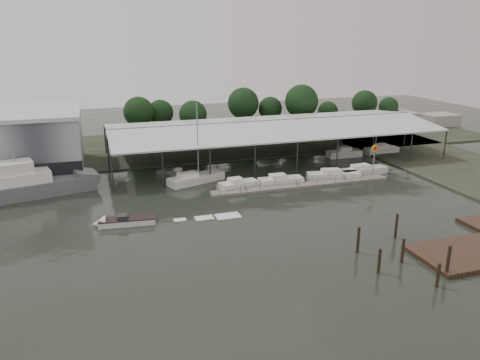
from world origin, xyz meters
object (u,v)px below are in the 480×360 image
object	(u,v)px
shell_fuel_sign	(374,155)
speedboat_underway	(122,222)
grey_trawler	(28,185)
white_sailboat	(195,179)

from	to	relation	value
shell_fuel_sign	speedboat_underway	bearing A→B (deg)	-170.10
shell_fuel_sign	speedboat_underway	xyz separation A→B (m)	(-38.77, -6.76, -3.53)
shell_fuel_sign	grey_trawler	bearing A→B (deg)	171.18
shell_fuel_sign	grey_trawler	xyz separation A→B (m)	(-50.46, 7.83, -2.35)
white_sailboat	grey_trawler	bearing A→B (deg)	157.44
grey_trawler	shell_fuel_sign	bearing A→B (deg)	-22.74
grey_trawler	white_sailboat	size ratio (longest dim) A/B	1.58
speedboat_underway	shell_fuel_sign	bearing A→B (deg)	-164.88
speedboat_underway	grey_trawler	bearing A→B (deg)	-46.09
white_sailboat	speedboat_underway	world-z (taller)	white_sailboat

